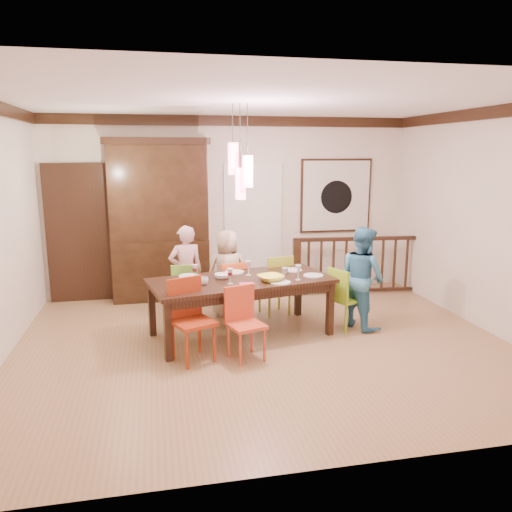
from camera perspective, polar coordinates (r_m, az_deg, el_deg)
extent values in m
plane|color=#9E754C|center=(6.25, 0.93, -10.10)|extent=(6.00, 6.00, 0.00)
plane|color=white|center=(5.83, 1.03, 17.41)|extent=(6.00, 6.00, 0.00)
plane|color=beige|center=(8.30, -2.79, 5.68)|extent=(6.00, 0.00, 6.00)
plane|color=beige|center=(7.14, 25.25, 3.59)|extent=(0.00, 5.00, 5.00)
cube|color=black|center=(8.29, -19.34, 2.23)|extent=(1.04, 0.07, 2.24)
cube|color=silver|center=(8.38, -0.35, 2.99)|extent=(0.97, 0.05, 2.22)
cube|color=black|center=(8.72, 9.09, 6.83)|extent=(1.25, 0.04, 1.25)
cube|color=silver|center=(8.69, 9.15, 6.81)|extent=(1.18, 0.02, 1.18)
cylinder|color=black|center=(8.68, 9.18, 6.67)|extent=(0.56, 0.01, 0.56)
cube|color=#FF4C68|center=(6.18, -2.64, 11.04)|extent=(0.11, 0.11, 0.38)
cylinder|color=black|center=(6.19, -2.68, 14.94)|extent=(0.01, 0.01, 0.46)
cube|color=#FF4C68|center=(6.11, -0.98, 9.64)|extent=(0.11, 0.11, 0.38)
cylinder|color=black|center=(6.11, -0.99, 14.28)|extent=(0.01, 0.01, 0.61)
cube|color=#FF4C68|center=(6.15, -1.80, 8.25)|extent=(0.11, 0.11, 0.38)
cylinder|color=black|center=(6.14, -1.83, 13.56)|extent=(0.01, 0.01, 0.76)
cube|color=black|center=(6.35, -1.73, -2.86)|extent=(2.44, 1.48, 0.05)
cube|color=black|center=(6.78, -11.24, -5.41)|extent=(0.09, 0.09, 0.70)
cube|color=black|center=(7.10, 6.15, -4.47)|extent=(0.09, 0.09, 0.70)
cube|color=black|center=(5.95, -11.16, -7.86)|extent=(0.09, 0.09, 0.70)
cube|color=black|center=(6.31, 8.57, -6.62)|extent=(0.09, 0.09, 0.70)
cube|color=black|center=(6.80, -2.39, -2.52)|extent=(2.04, 0.46, 0.10)
cube|color=black|center=(5.93, -0.96, -4.65)|extent=(2.04, 0.46, 0.10)
cube|color=#7ECB3F|center=(7.13, -8.10, -4.06)|extent=(0.39, 0.39, 0.04)
cube|color=#7ECB3F|center=(7.07, -8.15, -2.34)|extent=(0.37, 0.05, 0.41)
cylinder|color=#7ECB3F|center=(7.04, -9.20, -6.04)|extent=(0.03, 0.03, 0.39)
cylinder|color=#7ECB3F|center=(7.05, -6.75, -5.92)|extent=(0.03, 0.03, 0.39)
cylinder|color=#7ECB3F|center=(7.32, -9.30, -5.33)|extent=(0.03, 0.03, 0.39)
cylinder|color=#7ECB3F|center=(7.34, -6.95, -5.22)|extent=(0.03, 0.03, 0.39)
cube|color=#E65420|center=(7.11, -2.88, -3.94)|extent=(0.43, 0.43, 0.04)
cube|color=#E65420|center=(7.06, -2.90, -2.19)|extent=(0.38, 0.09, 0.41)
cylinder|color=#E65420|center=(7.01, -3.91, -5.96)|extent=(0.03, 0.03, 0.39)
cylinder|color=#E65420|center=(7.05, -1.44, -5.82)|extent=(0.03, 0.03, 0.39)
cylinder|color=#E65420|center=(7.30, -4.23, -5.24)|extent=(0.03, 0.03, 0.39)
cylinder|color=#E65420|center=(7.34, -1.86, -5.11)|extent=(0.03, 0.03, 0.39)
cube|color=#9BAA27|center=(7.27, 2.13, -3.37)|extent=(0.48, 0.48, 0.04)
cube|color=#9BAA27|center=(7.21, 2.15, -1.54)|extent=(0.40, 0.13, 0.44)
cylinder|color=#9BAA27|center=(7.15, 1.16, -5.47)|extent=(0.03, 0.03, 0.42)
cylinder|color=#9BAA27|center=(7.22, 3.68, -5.31)|extent=(0.03, 0.03, 0.42)
cylinder|color=#9BAA27|center=(7.45, 0.61, -4.75)|extent=(0.03, 0.03, 0.42)
cylinder|color=#9BAA27|center=(7.52, 3.03, -4.60)|extent=(0.03, 0.03, 0.42)
cube|color=#9F2E11|center=(5.69, -7.20, -7.56)|extent=(0.56, 0.56, 0.04)
cube|color=#9F2E11|center=(5.61, -7.27, -5.13)|extent=(0.40, 0.21, 0.46)
cylinder|color=#9F2E11|center=(5.60, -8.78, -10.45)|extent=(0.04, 0.04, 0.44)
cylinder|color=#9F2E11|center=(5.62, -5.24, -10.26)|extent=(0.04, 0.04, 0.44)
cylinder|color=#9F2E11|center=(5.92, -8.95, -9.21)|extent=(0.04, 0.04, 0.44)
cylinder|color=#9F2E11|center=(5.94, -5.61, -9.04)|extent=(0.04, 0.04, 0.44)
cube|color=#CB4527|center=(5.70, -1.13, -7.95)|extent=(0.47, 0.47, 0.04)
cube|color=#CB4527|center=(5.63, -1.14, -5.80)|extent=(0.37, 0.15, 0.41)
cylinder|color=#CB4527|center=(5.61, -2.39, -10.54)|extent=(0.03, 0.03, 0.39)
cylinder|color=#CB4527|center=(5.66, 0.70, -10.32)|extent=(0.03, 0.03, 0.39)
cylinder|color=#CB4527|center=(5.89, -2.87, -9.44)|extent=(0.03, 0.03, 0.39)
cylinder|color=#CB4527|center=(5.94, 0.07, -9.24)|extent=(0.03, 0.03, 0.39)
cube|color=#82AE20|center=(6.80, 10.30, -4.87)|extent=(0.49, 0.49, 0.04)
cube|color=#82AE20|center=(6.74, 10.37, -3.05)|extent=(0.18, 0.36, 0.41)
cylinder|color=#82AE20|center=(6.67, 9.50, -7.01)|extent=(0.03, 0.03, 0.39)
cylinder|color=#82AE20|center=(6.79, 11.91, -6.79)|extent=(0.03, 0.03, 0.39)
cylinder|color=#82AE20|center=(6.94, 8.60, -6.24)|extent=(0.03, 0.03, 0.39)
cylinder|color=#82AE20|center=(7.05, 10.93, -6.04)|extent=(0.03, 0.03, 0.39)
cube|color=black|center=(8.15, -10.74, -1.52)|extent=(1.51, 0.44, 0.97)
cube|color=black|center=(7.98, -11.08, 7.21)|extent=(1.51, 0.40, 1.51)
cube|color=black|center=(8.17, -11.10, 7.31)|extent=(1.29, 0.02, 1.29)
cube|color=black|center=(7.96, -11.31, 12.78)|extent=(1.62, 0.44, 0.10)
cube|color=black|center=(8.15, 4.80, -1.52)|extent=(0.13, 0.13, 0.92)
cube|color=black|center=(8.96, 17.75, -0.84)|extent=(0.13, 0.13, 0.92)
cube|color=black|center=(8.41, 11.71, 1.95)|extent=(2.21, 0.27, 0.06)
cube|color=black|center=(8.60, 11.47, -3.84)|extent=(2.09, 0.24, 0.05)
imported|color=#FFC2D4|center=(7.12, -8.00, -1.83)|extent=(0.53, 0.39, 1.33)
imported|color=beige|center=(7.19, -3.27, -1.92)|extent=(0.63, 0.43, 1.26)
imported|color=teal|center=(6.82, 12.06, -2.40)|extent=(0.71, 0.80, 1.38)
imported|color=#F9E946|center=(6.23, 1.69, -2.54)|extent=(0.39, 0.39, 0.08)
imported|color=white|center=(6.36, -3.86, -2.32)|extent=(0.26, 0.26, 0.06)
imported|color=silver|center=(6.08, -6.05, -2.86)|extent=(0.12, 0.12, 0.10)
imported|color=silver|center=(6.60, 3.34, -1.69)|extent=(0.12, 0.12, 0.08)
cylinder|color=white|center=(6.52, -7.71, -2.28)|extent=(0.26, 0.26, 0.01)
cylinder|color=white|center=(6.68, -2.50, -1.84)|extent=(0.26, 0.26, 0.01)
cylinder|color=white|center=(6.80, 4.18, -1.60)|extent=(0.26, 0.26, 0.01)
cylinder|color=white|center=(5.95, -8.16, -3.63)|extent=(0.26, 0.26, 0.01)
cylinder|color=white|center=(6.15, 2.78, -3.03)|extent=(0.26, 0.26, 0.01)
cylinder|color=white|center=(6.53, 6.59, -2.22)|extent=(0.26, 0.26, 0.01)
cube|color=#D83359|center=(6.05, -1.03, -3.26)|extent=(0.18, 0.14, 0.01)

